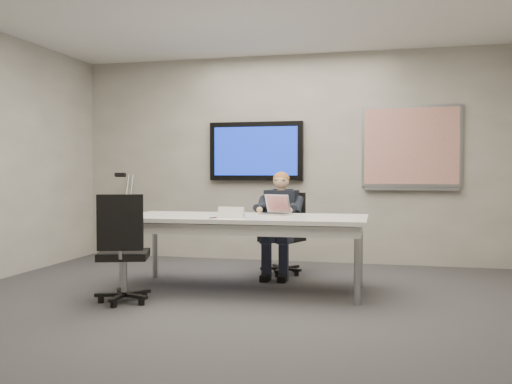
% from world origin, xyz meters
% --- Properties ---
extents(floor, '(6.00, 6.00, 0.02)m').
position_xyz_m(floor, '(0.00, 0.00, 0.00)').
color(floor, '#333335').
rests_on(floor, ground).
extents(wall_back, '(6.00, 0.02, 2.80)m').
position_xyz_m(wall_back, '(0.00, 3.00, 1.40)').
color(wall_back, gray).
rests_on(wall_back, ground).
extents(conference_table, '(2.51, 1.11, 0.76)m').
position_xyz_m(conference_table, '(-0.15, 1.01, 0.68)').
color(conference_table, white).
rests_on(conference_table, ground).
extents(tv_display, '(1.30, 0.09, 0.80)m').
position_xyz_m(tv_display, '(-0.50, 2.95, 1.50)').
color(tv_display, black).
rests_on(tv_display, wall_back).
extents(whiteboard, '(1.25, 0.08, 1.10)m').
position_xyz_m(whiteboard, '(1.55, 2.97, 1.53)').
color(whiteboard, gray).
rests_on(whiteboard, wall_back).
extents(office_chair_far, '(0.60, 0.60, 0.97)m').
position_xyz_m(office_chair_far, '(0.06, 2.03, 0.30)').
color(office_chair_far, black).
rests_on(office_chair_far, ground).
extents(office_chair_near, '(0.61, 0.61, 1.02)m').
position_xyz_m(office_chair_near, '(-1.09, 0.15, 0.32)').
color(office_chair_near, black).
rests_on(office_chair_near, ground).
extents(seated_person, '(0.40, 0.68, 1.22)m').
position_xyz_m(seated_person, '(0.05, 1.80, 0.49)').
color(seated_person, '#202436').
rests_on(seated_person, office_chair_far).
extents(crutch, '(0.33, 0.73, 1.29)m').
position_xyz_m(crutch, '(-2.35, 2.76, 0.62)').
color(crutch, '#9FA2A6').
rests_on(crutch, ground).
extents(laptop, '(0.35, 0.38, 0.21)m').
position_xyz_m(laptop, '(0.13, 1.27, 0.82)').
color(laptop, '#B2B2B4').
rests_on(laptop, conference_table).
extents(name_tent, '(0.27, 0.10, 0.11)m').
position_xyz_m(name_tent, '(-0.23, 0.78, 0.82)').
color(name_tent, white).
rests_on(name_tent, conference_table).
extents(pen, '(0.04, 0.12, 0.01)m').
position_xyz_m(pen, '(-0.38, 0.66, 0.77)').
color(pen, black).
rests_on(pen, conference_table).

